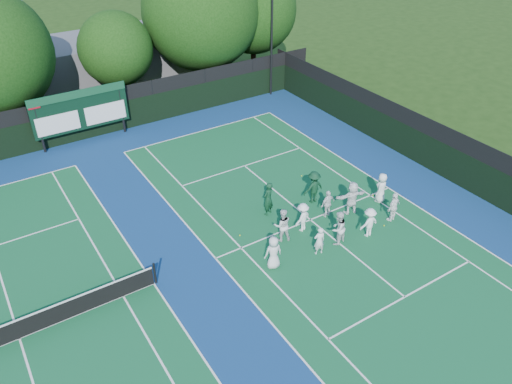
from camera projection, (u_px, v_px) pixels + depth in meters
ground at (323, 230)px, 24.59m from camera, size 120.00×120.00×0.00m
court_apron at (206, 263)px, 22.59m from camera, size 34.00×32.00×0.01m
near_court at (310, 220)px, 25.29m from camera, size 11.05×23.85×0.01m
left_court at (19, 338)px, 18.99m from camera, size 11.05×23.85×0.01m
back_fence at (96, 117)px, 32.37m from camera, size 34.00×0.08×3.00m
divider_fence_right at (436, 150)px, 28.59m from camera, size 0.08×32.00×3.00m
scoreboard at (80, 110)px, 31.17m from camera, size 6.00×0.21×3.55m
clubhouse at (113, 61)px, 39.43m from camera, size 18.00×6.00×4.00m
light_pole_right at (272, 11)px, 35.50m from camera, size 1.20×0.30×10.12m
tennis_net at (16, 330)px, 18.72m from camera, size 11.30×0.10×1.10m
tree_c at (118, 50)px, 34.72m from camera, size 5.14×5.14×6.93m
tree_d at (202, 13)px, 36.87m from camera, size 8.70×8.70×10.38m
tree_e at (254, 11)px, 39.17m from camera, size 6.79×6.79×8.95m
tennis_ball_2 at (384, 225)px, 24.85m from camera, size 0.07×0.07×0.07m
tennis_ball_3 at (240, 235)px, 24.19m from camera, size 0.07×0.07×0.07m
tennis_ball_4 at (302, 176)px, 28.79m from camera, size 0.07×0.07×0.07m
tennis_ball_5 at (373, 195)px, 27.11m from camera, size 0.07×0.07×0.07m
player_front_0 at (273, 252)px, 21.92m from camera, size 0.87×0.63×1.64m
player_front_1 at (319, 241)px, 22.73m from camera, size 0.60×0.46×1.48m
player_front_2 at (338, 228)px, 23.29m from camera, size 0.99×0.86×1.76m
player_front_3 at (369, 222)px, 23.83m from camera, size 1.01×0.58×1.55m
player_front_4 at (394, 207)px, 24.85m from camera, size 1.00×0.58×1.61m
player_back_0 at (282, 225)px, 23.51m from camera, size 1.02×0.91×1.73m
player_back_1 at (303, 217)px, 24.18m from camera, size 1.12×0.85×1.54m
player_back_2 at (328, 204)px, 25.18m from camera, size 0.92×0.45×1.51m
player_back_3 at (352, 198)px, 25.34m from camera, size 1.77×0.87×1.83m
player_back_4 at (381, 188)px, 26.25m from camera, size 0.97×0.83×1.68m
coach_left at (268, 199)px, 25.22m from camera, size 0.80×0.68×1.87m
coach_right at (314, 187)px, 26.16m from camera, size 1.18×0.68×1.83m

